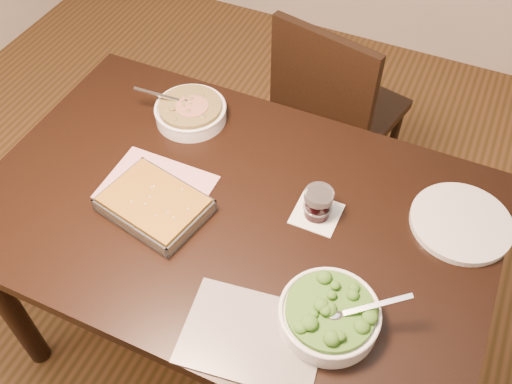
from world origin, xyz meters
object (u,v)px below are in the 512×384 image
(table, at_px, (233,230))
(broccoli_bowl, at_px, (329,315))
(dinner_plate, at_px, (461,223))
(wine_tumbler, at_px, (318,203))
(baking_dish, at_px, (155,205))
(stew_bowl, at_px, (191,111))
(chair_far, at_px, (333,108))

(table, relative_size, broccoli_bowl, 5.60)
(broccoli_bowl, xyz_separation_m, dinner_plate, (0.22, 0.41, -0.02))
(wine_tumbler, bearing_deg, broccoli_bowl, -64.63)
(table, distance_m, baking_dish, 0.24)
(broccoli_bowl, distance_m, wine_tumbler, 0.32)
(broccoli_bowl, relative_size, baking_dish, 0.82)
(stew_bowl, distance_m, dinner_plate, 0.85)
(table, bearing_deg, chair_far, 87.25)
(table, xyz_separation_m, broccoli_bowl, (0.35, -0.21, 0.13))
(stew_bowl, xyz_separation_m, wine_tumbler, (0.49, -0.19, 0.02))
(table, distance_m, wine_tumbler, 0.27)
(chair_far, bearing_deg, table, 100.14)
(wine_tumbler, bearing_deg, dinner_plate, 19.14)
(baking_dish, relative_size, chair_far, 0.34)
(baking_dish, distance_m, chair_far, 0.95)
(broccoli_bowl, bearing_deg, baking_dish, 167.62)
(chair_far, bearing_deg, dinner_plate, 145.56)
(baking_dish, bearing_deg, table, 37.88)
(stew_bowl, xyz_separation_m, chair_far, (0.31, 0.52, -0.28))
(stew_bowl, relative_size, dinner_plate, 0.90)
(stew_bowl, distance_m, baking_dish, 0.37)
(broccoli_bowl, bearing_deg, wine_tumbler, 115.37)
(wine_tumbler, bearing_deg, baking_dish, -157.13)
(stew_bowl, xyz_separation_m, broccoli_bowl, (0.63, -0.48, 0.00))
(table, bearing_deg, wine_tumbler, 19.96)
(baking_dish, bearing_deg, wine_tumbler, 34.67)
(dinner_plate, bearing_deg, table, -160.55)
(broccoli_bowl, height_order, dinner_plate, broccoli_bowl)
(dinner_plate, bearing_deg, stew_bowl, 175.42)
(dinner_plate, distance_m, chair_far, 0.84)
(broccoli_bowl, bearing_deg, stew_bowl, 142.49)
(table, relative_size, stew_bowl, 5.79)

